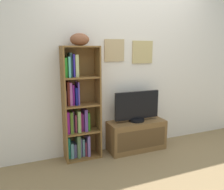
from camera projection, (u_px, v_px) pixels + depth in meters
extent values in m
cube|color=olive|center=(170.00, 184.00, 2.57)|extent=(5.20, 5.20, 0.04)
cube|color=silver|center=(127.00, 62.00, 3.33)|extent=(4.80, 0.06, 2.59)
cube|color=tan|center=(114.00, 50.00, 3.18)|extent=(0.29, 0.02, 0.30)
cube|color=#BCB289|center=(115.00, 50.00, 3.18)|extent=(0.24, 0.01, 0.25)
cube|color=tan|center=(142.00, 52.00, 3.35)|extent=(0.33, 0.02, 0.33)
cube|color=gray|center=(143.00, 52.00, 3.35)|extent=(0.28, 0.01, 0.28)
cube|color=brown|center=(64.00, 106.00, 2.93)|extent=(0.02, 0.25, 1.52)
cube|color=brown|center=(98.00, 103.00, 3.11)|extent=(0.02, 0.25, 1.52)
cube|color=brown|center=(79.00, 102.00, 3.13)|extent=(0.48, 0.01, 1.52)
cube|color=brown|center=(83.00, 157.00, 3.17)|extent=(0.44, 0.24, 0.02)
cube|color=brown|center=(82.00, 131.00, 3.09)|extent=(0.44, 0.24, 0.02)
cube|color=brown|center=(81.00, 105.00, 3.02)|extent=(0.44, 0.24, 0.02)
cube|color=brown|center=(81.00, 77.00, 2.95)|extent=(0.44, 0.24, 0.02)
cube|color=brown|center=(80.00, 47.00, 2.87)|extent=(0.44, 0.24, 0.02)
cube|color=teal|center=(68.00, 147.00, 3.11)|extent=(0.04, 0.13, 0.29)
cube|color=#6097A2|center=(71.00, 149.00, 3.12)|extent=(0.04, 0.16, 0.21)
cube|color=slate|center=(74.00, 149.00, 3.14)|extent=(0.04, 0.15, 0.20)
cube|color=#567149|center=(78.00, 145.00, 3.13)|extent=(0.04, 0.18, 0.31)
cube|color=slate|center=(80.00, 146.00, 3.17)|extent=(0.02, 0.14, 0.26)
cube|color=slate|center=(83.00, 146.00, 3.18)|extent=(0.03, 0.15, 0.25)
cube|color=maroon|center=(85.00, 148.00, 3.20)|extent=(0.02, 0.15, 0.20)
cube|color=#7B62AB|center=(87.00, 144.00, 3.19)|extent=(0.03, 0.18, 0.30)
cube|color=#87187A|center=(67.00, 122.00, 3.01)|extent=(0.04, 0.19, 0.30)
cube|color=#415E1C|center=(70.00, 122.00, 3.02)|extent=(0.04, 0.20, 0.29)
cube|color=#543354|center=(72.00, 121.00, 3.06)|extent=(0.02, 0.15, 0.29)
cube|color=#8B2E49|center=(75.00, 122.00, 3.06)|extent=(0.02, 0.17, 0.24)
cube|color=#799754|center=(78.00, 121.00, 3.06)|extent=(0.04, 0.20, 0.29)
cube|color=#851851|center=(80.00, 121.00, 3.10)|extent=(0.03, 0.15, 0.26)
cube|color=#75206D|center=(82.00, 121.00, 3.11)|extent=(0.02, 0.15, 0.24)
cube|color=#5A3985|center=(85.00, 119.00, 3.10)|extent=(0.04, 0.19, 0.30)
cube|color=#266B19|center=(87.00, 121.00, 3.13)|extent=(0.03, 0.17, 0.25)
cube|color=#87545A|center=(65.00, 98.00, 2.96)|extent=(0.02, 0.14, 0.19)
cube|color=#521811|center=(67.00, 93.00, 2.95)|extent=(0.03, 0.17, 0.31)
cube|color=#BD60B3|center=(70.00, 93.00, 2.98)|extent=(0.03, 0.15, 0.30)
cube|color=#78157D|center=(73.00, 94.00, 2.99)|extent=(0.02, 0.15, 0.27)
cube|color=navy|center=(75.00, 96.00, 3.00)|extent=(0.03, 0.17, 0.23)
cube|color=#5B3DA9|center=(78.00, 93.00, 3.00)|extent=(0.02, 0.16, 0.30)
cube|color=green|center=(65.00, 67.00, 2.88)|extent=(0.04, 0.16, 0.24)
cube|color=#52B1A4|center=(68.00, 67.00, 2.87)|extent=(0.03, 0.20, 0.26)
cube|color=#385857|center=(70.00, 65.00, 2.91)|extent=(0.03, 0.13, 0.30)
cube|color=#3525A1|center=(73.00, 65.00, 2.91)|extent=(0.02, 0.18, 0.29)
cube|color=#B6BB78|center=(76.00, 66.00, 2.92)|extent=(0.04, 0.17, 0.28)
ellipsoid|color=brown|center=(80.00, 39.00, 2.85)|extent=(0.25, 0.16, 0.15)
cube|color=brown|center=(136.00, 135.00, 3.39)|extent=(0.85, 0.34, 0.44)
cube|color=brown|center=(142.00, 139.00, 3.24)|extent=(0.77, 0.01, 0.28)
cylinder|color=black|center=(137.00, 120.00, 3.34)|extent=(0.22, 0.22, 0.04)
cube|color=black|center=(137.00, 105.00, 3.30)|extent=(0.69, 0.04, 0.40)
cube|color=teal|center=(137.00, 105.00, 3.28)|extent=(0.65, 0.01, 0.36)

